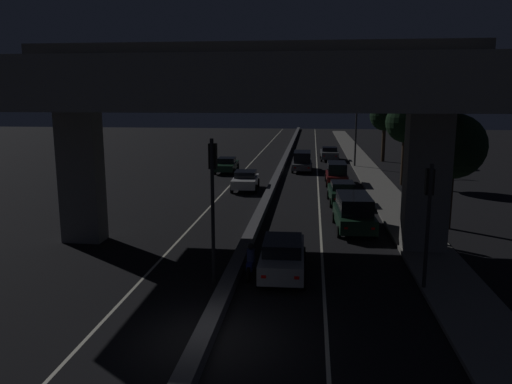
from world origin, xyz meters
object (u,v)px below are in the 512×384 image
(street_lamp, at_px, (354,120))
(car_dark_green_third, at_px, (342,192))
(traffic_light_left_of_median, at_px, (213,186))
(motorcycle_blue_filtering_near, at_px, (251,263))
(traffic_light_right_of_median, at_px, (428,205))
(car_dark_green_second, at_px, (354,212))
(car_grey_sixth, at_px, (329,153))
(car_white_lead_oncoming, at_px, (245,180))
(pedestrian_on_sidewalk, at_px, (432,225))
(car_grey_fifth, at_px, (302,161))
(car_dark_red_fourth, at_px, (337,173))
(car_dark_green_second_oncoming, at_px, (227,165))
(car_silver_lead, at_px, (283,255))

(street_lamp, distance_m, car_dark_green_third, 18.48)
(traffic_light_left_of_median, bearing_deg, motorcycle_blue_filtering_near, 25.29)
(traffic_light_right_of_median, height_order, car_dark_green_second, traffic_light_right_of_median)
(car_dark_green_second, distance_m, car_grey_sixth, 30.21)
(car_white_lead_oncoming, xyz_separation_m, pedestrian_on_sidewalk, (10.94, -13.47, 0.24))
(street_lamp, height_order, car_grey_fifth, street_lamp)
(traffic_light_right_of_median, xyz_separation_m, car_grey_sixth, (-2.28, 38.62, -2.48))
(traffic_light_right_of_median, relative_size, car_dark_green_second, 1.01)
(motorcycle_blue_filtering_near, xyz_separation_m, pedestrian_on_sidewalk, (8.21, 5.32, 0.42))
(car_dark_red_fourth, distance_m, motorcycle_blue_filtering_near, 22.56)
(car_grey_sixth, xyz_separation_m, car_dark_green_second_oncoming, (-10.04, -10.18, -0.07))
(traffic_light_left_of_median, bearing_deg, car_grey_fifth, 84.74)
(car_dark_red_fourth, relative_size, pedestrian_on_sidewalk, 2.45)
(car_dark_green_second, xyz_separation_m, car_grey_sixth, (-0.36, 30.21, -0.22))
(street_lamp, xyz_separation_m, car_silver_lead, (-5.20, -32.11, -3.99))
(car_dark_green_third, relative_size, car_white_lead_oncoming, 1.01)
(car_dark_green_third, height_order, car_dark_red_fourth, car_dark_red_fourth)
(traffic_light_left_of_median, xyz_separation_m, car_dark_green_third, (5.78, 15.23, -3.02))
(car_grey_fifth, xyz_separation_m, motorcycle_blue_filtering_near, (-1.42, -29.50, -0.39))
(traffic_light_left_of_median, xyz_separation_m, car_white_lead_oncoming, (-1.37, 19.43, -3.02))
(traffic_light_right_of_median, height_order, car_silver_lead, traffic_light_right_of_median)
(traffic_light_left_of_median, relative_size, car_white_lead_oncoming, 1.35)
(car_dark_green_second_oncoming, distance_m, pedestrian_on_sidewalk, 26.46)
(car_dark_green_third, height_order, car_white_lead_oncoming, car_dark_green_third)
(pedestrian_on_sidewalk, bearing_deg, car_grey_fifth, 105.69)
(car_dark_green_second_oncoming, bearing_deg, motorcycle_blue_filtering_near, 10.33)
(car_dark_red_fourth, bearing_deg, car_white_lead_oncoming, 114.72)
(car_dark_red_fourth, height_order, car_grey_sixth, car_dark_red_fourth)
(traffic_light_right_of_median, distance_m, street_lamp, 33.18)
(car_dark_green_second, bearing_deg, pedestrian_on_sidewalk, -127.05)
(street_lamp, relative_size, car_silver_lead, 1.74)
(car_silver_lead, distance_m, car_dark_green_second_oncoming, 28.28)
(car_dark_red_fourth, bearing_deg, motorcycle_blue_filtering_near, 168.40)
(car_dark_green_second, relative_size, car_white_lead_oncoming, 1.15)
(street_lamp, distance_m, car_dark_red_fourth, 11.26)
(car_dark_green_third, xyz_separation_m, car_grey_fifth, (-3.01, 14.90, 0.21))
(street_lamp, distance_m, motorcycle_blue_filtering_near, 33.42)
(traffic_light_left_of_median, bearing_deg, car_silver_lead, 21.87)
(traffic_light_right_of_median, xyz_separation_m, car_grey_fifth, (-5.17, 30.13, -2.27))
(car_dark_green_third, relative_size, car_dark_red_fourth, 1.00)
(car_dark_red_fourth, height_order, car_white_lead_oncoming, car_dark_red_fourth)
(car_white_lead_oncoming, bearing_deg, car_grey_sixth, 158.04)
(car_dark_green_second, xyz_separation_m, car_dark_green_second_oncoming, (-10.40, 20.03, -0.28))
(car_white_lead_oncoming, height_order, motorcycle_blue_filtering_near, car_white_lead_oncoming)
(pedestrian_on_sidewalk, bearing_deg, street_lamp, 93.69)
(traffic_light_left_of_median, xyz_separation_m, car_dark_green_second, (6.02, 8.42, -2.80))
(traffic_light_left_of_median, relative_size, motorcycle_blue_filtering_near, 3.12)
(street_lamp, distance_m, car_grey_sixth, 7.12)
(car_silver_lead, distance_m, car_grey_sixth, 37.70)
(car_grey_fifth, height_order, pedestrian_on_sidewalk, car_grey_fifth)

